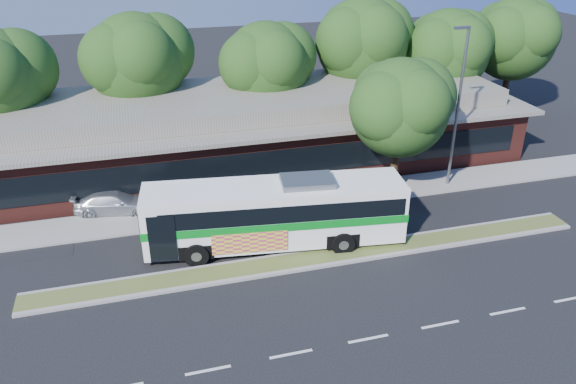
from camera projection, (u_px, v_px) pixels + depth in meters
name	position (u px, v px, depth m)	size (l,w,h in m)	color
ground	(325.00, 266.00, 25.25)	(120.00, 120.00, 0.00)	black
median_strip	(320.00, 258.00, 25.73)	(26.00, 1.10, 0.15)	#465825
sidewalk	(287.00, 202.00, 30.74)	(44.00, 2.60, 0.12)	gray
plaza_building	(259.00, 127.00, 35.49)	(33.20, 11.20, 4.45)	#54201A
lamp_post	(458.00, 104.00, 30.53)	(0.93, 0.18, 9.07)	slate
tree_bg_a	(1.00, 76.00, 32.17)	(6.47, 5.80, 8.63)	black
tree_bg_b	(143.00, 58.00, 34.84)	(6.69, 6.00, 9.00)	black
tree_bg_c	(272.00, 63.00, 36.13)	(6.24, 5.60, 8.26)	black
tree_bg_d	(368.00, 41.00, 38.33)	(6.91, 6.20, 9.37)	black
tree_bg_e	(452.00, 49.00, 39.20)	(6.47, 5.80, 8.50)	black
tree_bg_f	(518.00, 37.00, 41.37)	(6.69, 6.00, 8.92)	black
transit_bus	(276.00, 209.00, 26.07)	(12.32, 4.14, 3.40)	white
sedan	(115.00, 202.00, 29.53)	(1.71, 4.21, 1.22)	silver
sidewalk_tree	(405.00, 104.00, 29.58)	(5.85, 5.25, 7.69)	black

